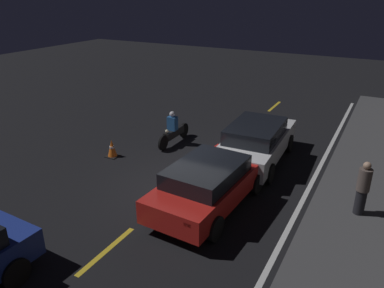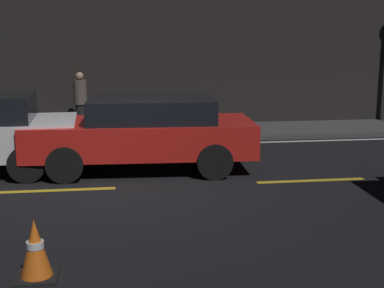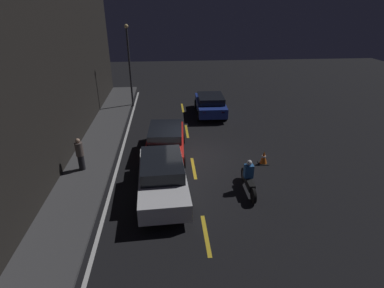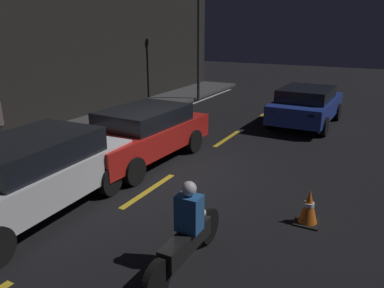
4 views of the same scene
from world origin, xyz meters
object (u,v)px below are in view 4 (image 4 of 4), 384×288
sedan_blue (306,105)px  traffic_cone_near (309,207)px  street_lamp (199,31)px  motorcycle (186,235)px  taxi_red (141,133)px  sedan_white (26,175)px

sedan_blue → traffic_cone_near: sedan_blue is taller
sedan_blue → traffic_cone_near: 7.46m
sedan_blue → street_lamp: (2.27, 5.52, 2.48)m
motorcycle → street_lamp: street_lamp is taller
taxi_red → traffic_cone_near: taxi_red is taller
sedan_white → taxi_red: bearing=175.0°
sedan_blue → street_lamp: size_ratio=0.72×
taxi_red → sedan_blue: size_ratio=1.07×
taxi_red → traffic_cone_near: bearing=76.2°
sedan_white → taxi_red: sedan_white is taller
sedan_white → sedan_blue: (9.39, -3.26, -0.05)m
street_lamp → taxi_red: bearing=-163.6°
sedan_blue → street_lamp: bearing=69.5°
sedan_blue → street_lamp: 6.47m
traffic_cone_near → sedan_white: bearing=113.6°
motorcycle → street_lamp: size_ratio=0.38×
traffic_cone_near → street_lamp: 12.24m
traffic_cone_near → street_lamp: size_ratio=0.12×
sedan_white → traffic_cone_near: bearing=111.1°
traffic_cone_near → street_lamp: bearing=36.5°
sedan_white → traffic_cone_near: size_ratio=6.92×
sedan_blue → motorcycle: sedan_blue is taller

